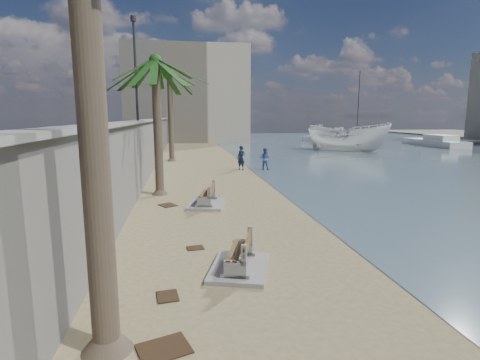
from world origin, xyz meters
TOP-DOWN VIEW (x-y plane):
  - ground_plane at (0.00, 0.00)m, footprint 140.00×140.00m
  - seawall at (-5.20, 20.00)m, footprint 0.45×70.00m
  - wall_cap at (-5.20, 20.00)m, footprint 0.80×70.00m
  - end_building at (-2.00, 52.00)m, footprint 18.00×12.00m
  - bench_near at (-1.49, 0.63)m, footprint 1.87×2.31m
  - bench_far at (-1.85, 7.67)m, footprint 1.87×2.40m
  - palm_mid at (-4.00, 10.36)m, footprint 5.00×5.00m
  - palm_back at (-3.79, 24.48)m, footprint 5.00×5.00m
  - pedestrian_sign at (-5.00, 1.50)m, footprint 0.78×0.07m
  - streetlight at (-5.10, 12.00)m, footprint 0.28×0.28m
  - person_a at (1.30, 18.23)m, footprint 0.85×0.85m
  - person_b at (3.00, 18.07)m, footprint 1.06×0.98m
  - boat_cruiser at (15.37, 31.44)m, footprint 4.99×4.98m
  - yacht_near at (29.63, 36.30)m, footprint 3.20×10.31m
  - yacht_far at (18.78, 44.93)m, footprint 6.44×8.84m
  - sailboat_west at (23.98, 46.87)m, footprint 7.59×2.64m
  - debris_a at (-3.22, -2.43)m, footprint 1.00×0.90m
  - debris_b at (-3.23, -0.57)m, footprint 0.52×0.61m
  - debris_c at (-3.54, 7.92)m, footprint 0.91×0.96m
  - debris_d at (-2.54, 2.35)m, footprint 0.53×0.45m

SIDE VIEW (x-z plane):
  - ground_plane at x=0.00m, z-range 0.00..0.00m
  - debris_a at x=-3.22m, z-range 0.00..0.03m
  - debris_b at x=-3.23m, z-range 0.00..0.03m
  - debris_c at x=-3.54m, z-range 0.00..0.03m
  - debris_d at x=-2.54m, z-range 0.00..0.03m
  - sailboat_west at x=23.98m, z-range -5.02..5.67m
  - yacht_near at x=29.63m, z-range -0.40..1.10m
  - yacht_far at x=18.78m, z-range -0.40..1.10m
  - bench_near at x=-1.49m, z-range -0.05..0.79m
  - bench_far at x=-1.85m, z-range -0.06..0.84m
  - person_b at x=3.00m, z-range 0.00..1.78m
  - person_a at x=1.30m, z-range 0.00..2.00m
  - boat_cruiser at x=15.37m, z-range -0.40..3.70m
  - seawall at x=-5.20m, z-range 0.00..3.50m
  - wall_cap at x=-5.20m, z-range 3.49..3.61m
  - pedestrian_sign at x=-5.00m, z-range 3.95..6.35m
  - palm_mid at x=-4.00m, z-range 2.68..10.00m
  - streetlight at x=-5.10m, z-range 4.08..9.21m
  - end_building at x=-2.00m, z-range 0.00..14.00m
  - palm_back at x=-3.79m, z-range 3.15..11.49m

